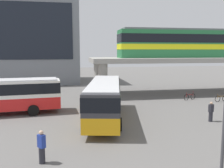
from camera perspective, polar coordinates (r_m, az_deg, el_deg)
name	(u,v)px	position (r m, az deg, el deg)	size (l,w,h in m)	color
ground_plane	(91,104)	(27.04, -4.91, -4.69)	(120.00, 120.00, 0.00)	#605E5B
station_building	(15,38)	(49.04, -21.62, 9.94)	(22.93, 12.88, 16.28)	slate
elevated_platform	(196,62)	(35.93, 18.94, 4.81)	(29.14, 6.85, 4.89)	#9E9B93
train	(201,43)	(36.24, 20.06, 8.94)	(23.12, 2.96, 3.84)	#26723F
bus_main	(105,96)	(20.71, -1.69, -2.89)	(4.66, 11.32, 3.22)	orange
bicycle_brown	(221,98)	(30.97, 24.10, -3.08)	(1.78, 0.30, 1.04)	black
bicycle_red	(190,97)	(30.73, 17.63, -2.84)	(1.73, 0.58, 1.04)	black
pedestrian_at_kerb	(42,148)	(13.56, -16.04, -14.09)	(0.46, 0.47, 1.77)	#26262D
pedestrian_walking_across	(211,112)	(21.88, 22.03, -6.12)	(0.47, 0.39, 1.66)	#26262D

